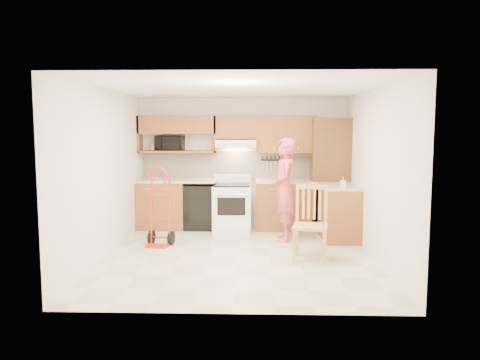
{
  "coord_description": "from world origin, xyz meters",
  "views": [
    {
      "loc": [
        0.23,
        -7.02,
        1.94
      ],
      "look_at": [
        0.0,
        0.5,
        1.1
      ],
      "focal_mm": 35.59,
      "sensor_mm": 36.0,
      "label": 1
    }
  ],
  "objects_px": {
    "hand_truck": "(159,210)",
    "dining_chair": "(310,224)",
    "person": "(284,190)",
    "microwave": "(170,143)",
    "range": "(232,204)"
  },
  "relations": [
    {
      "from": "microwave",
      "to": "hand_truck",
      "type": "bearing_deg",
      "value": -84.48
    },
    {
      "from": "range",
      "to": "hand_truck",
      "type": "height_order",
      "value": "hand_truck"
    },
    {
      "from": "dining_chair",
      "to": "hand_truck",
      "type": "bearing_deg",
      "value": 172.07
    },
    {
      "from": "person",
      "to": "dining_chair",
      "type": "relative_size",
      "value": 1.61
    },
    {
      "from": "person",
      "to": "dining_chair",
      "type": "distance_m",
      "value": 1.31
    },
    {
      "from": "range",
      "to": "dining_chair",
      "type": "distance_m",
      "value": 2.26
    },
    {
      "from": "range",
      "to": "microwave",
      "type": "bearing_deg",
      "value": 162.0
    },
    {
      "from": "person",
      "to": "hand_truck",
      "type": "relative_size",
      "value": 1.49
    },
    {
      "from": "hand_truck",
      "to": "dining_chair",
      "type": "bearing_deg",
      "value": -7.66
    },
    {
      "from": "range",
      "to": "hand_truck",
      "type": "xyz_separation_m",
      "value": [
        -1.15,
        -1.11,
        0.07
      ]
    },
    {
      "from": "range",
      "to": "person",
      "type": "xyz_separation_m",
      "value": [
        0.93,
        -0.67,
        0.36
      ]
    },
    {
      "from": "microwave",
      "to": "range",
      "type": "xyz_separation_m",
      "value": [
        1.21,
        -0.39,
        -1.11
      ]
    },
    {
      "from": "person",
      "to": "hand_truck",
      "type": "xyz_separation_m",
      "value": [
        -2.07,
        -0.45,
        -0.29
      ]
    },
    {
      "from": "hand_truck",
      "to": "dining_chair",
      "type": "xyz_separation_m",
      "value": [
        2.38,
        -0.78,
        -0.04
      ]
    },
    {
      "from": "range",
      "to": "dining_chair",
      "type": "xyz_separation_m",
      "value": [
        1.23,
        -1.89,
        0.02
      ]
    }
  ]
}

